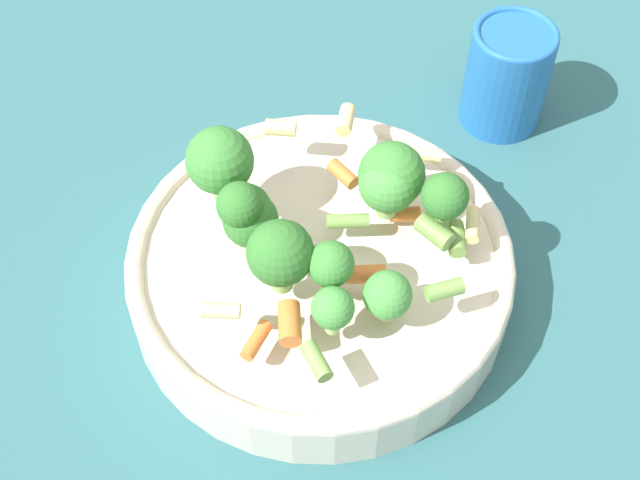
# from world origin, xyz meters

# --- Properties ---
(ground_plane) EXTENTS (3.00, 3.00, 0.00)m
(ground_plane) POSITION_xyz_m (0.00, 0.00, 0.00)
(ground_plane) COLOR #2D6066
(bowl) EXTENTS (0.28, 0.28, 0.05)m
(bowl) POSITION_xyz_m (0.00, 0.00, 0.03)
(bowl) COLOR beige
(bowl) RESTS_ON ground_plane
(pasta_salad) EXTENTS (0.21, 0.23, 0.08)m
(pasta_salad) POSITION_xyz_m (-0.00, 0.00, 0.09)
(pasta_salad) COLOR #8CB766
(pasta_salad) RESTS_ON bowl
(cup) EXTENTS (0.07, 0.07, 0.09)m
(cup) POSITION_xyz_m (0.13, 0.20, 0.05)
(cup) COLOR #2366B2
(cup) RESTS_ON ground_plane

